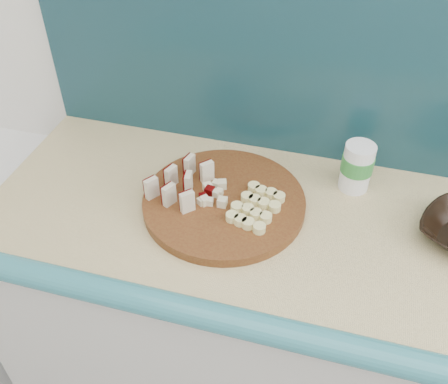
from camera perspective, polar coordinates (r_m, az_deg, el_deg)
name	(u,v)px	position (r m, az deg, el deg)	size (l,w,h in m)	color
kitchen_counter	(402,361)	(1.57, 19.70, -17.75)	(2.20, 0.63, 0.91)	silver
cutting_board	(224,202)	(1.21, 0.00, -1.15)	(0.40, 0.40, 0.02)	#4F2311
apple_wedges	(180,183)	(1.21, -5.02, 1.09)	(0.13, 0.17, 0.05)	beige
apple_chunks	(215,192)	(1.21, -1.04, -0.01)	(0.06, 0.06, 0.02)	#FEF2CB
banana_slices	(256,207)	(1.17, 3.64, -1.74)	(0.13, 0.16, 0.02)	#FBF099
canister	(357,166)	(1.28, 14.96, 2.87)	(0.08, 0.08, 0.13)	white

